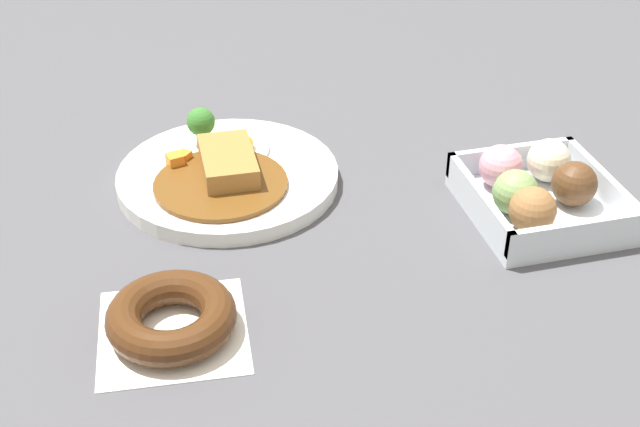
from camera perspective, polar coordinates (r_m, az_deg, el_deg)
name	(u,v)px	position (r m, az deg, el deg)	size (l,w,h in m)	color
ground_plane	(370,204)	(0.97, 3.32, 0.65)	(1.60, 1.60, 0.00)	#4C4C51
curry_plate	(227,174)	(1.01, -6.20, 2.62)	(0.26, 0.26, 0.07)	white
donut_box	(537,191)	(0.98, 14.16, 1.42)	(0.17, 0.16, 0.06)	silver
chocolate_ring_donut	(172,318)	(0.80, -9.81, -6.81)	(0.15, 0.15, 0.04)	white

